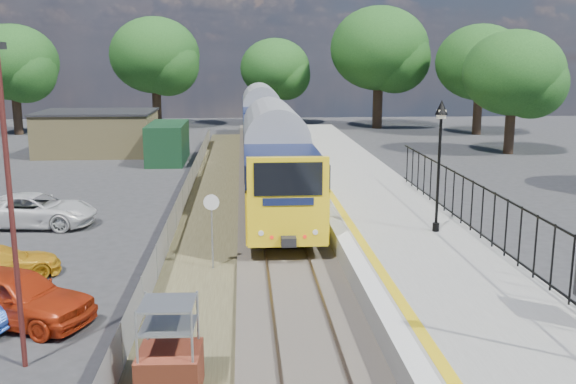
{
  "coord_description": "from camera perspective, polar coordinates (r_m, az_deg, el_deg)",
  "views": [
    {
      "loc": [
        -1.46,
        -15.44,
        6.89
      ],
      "look_at": [
        0.2,
        7.85,
        2.0
      ],
      "focal_mm": 40.0,
      "sensor_mm": 36.0,
      "label": 1
    }
  ],
  "objects": [
    {
      "name": "wire_fence",
      "position": [
        28.28,
        -9.53,
        -1.19
      ],
      "size": [
        0.06,
        52.0,
        1.2
      ],
      "color": "#999EA3",
      "rests_on": "ground"
    },
    {
      "name": "carpark_lamp",
      "position": [
        15.03,
        -23.52,
        0.14
      ],
      "size": [
        0.25,
        0.5,
        7.22
      ],
      "color": "#4D1D19",
      "rests_on": "ground"
    },
    {
      "name": "palisade_fence",
      "position": [
        20.05,
        19.65,
        -3.48
      ],
      "size": [
        0.12,
        26.0,
        2.0
      ],
      "color": "black",
      "rests_on": "platform"
    },
    {
      "name": "platform_edge",
      "position": [
        24.45,
        4.51,
        -2.37
      ],
      "size": [
        0.9,
        70.0,
        0.01
      ],
      "color": "silver",
      "rests_on": "platform"
    },
    {
      "name": "car_white",
      "position": [
        28.62,
        -21.57,
        -1.52
      ],
      "size": [
        5.17,
        2.76,
        1.38
      ],
      "primitive_type": "imported",
      "rotation": [
        0.0,
        0.0,
        1.48
      ],
      "color": "silver",
      "rests_on": "ground"
    },
    {
      "name": "car_red",
      "position": [
        18.54,
        -23.22,
        -8.52
      ],
      "size": [
        4.74,
        3.31,
        1.5
      ],
      "primitive_type": "imported",
      "rotation": [
        0.0,
        0.0,
        1.18
      ],
      "color": "#B42F10",
      "rests_on": "ground"
    },
    {
      "name": "brick_plinth",
      "position": [
        13.82,
        -10.5,
        -13.66
      ],
      "size": [
        1.33,
        1.33,
        2.07
      ],
      "rotation": [
        0.0,
        0.0,
        -0.04
      ],
      "color": "brown",
      "rests_on": "ground"
    },
    {
      "name": "track_bed",
      "position": [
        26.03,
        -1.77,
        -3.31
      ],
      "size": [
        5.9,
        80.0,
        0.29
      ],
      "color": "#473F38",
      "rests_on": "ground"
    },
    {
      "name": "ground",
      "position": [
        16.97,
        1.23,
        -12.13
      ],
      "size": [
        120.0,
        120.0,
        0.0
      ],
      "primitive_type": "plane",
      "color": "#2D2D30",
      "rests_on": "ground"
    },
    {
      "name": "victorian_lamp_north",
      "position": [
        22.63,
        13.39,
        4.93
      ],
      "size": [
        0.44,
        0.44,
        4.6
      ],
      "color": "black",
      "rests_on": "platform"
    },
    {
      "name": "platform",
      "position": [
        24.96,
        9.19,
        -3.28
      ],
      "size": [
        5.0,
        70.0,
        0.9
      ],
      "primitive_type": "cube",
      "color": "gray",
      "rests_on": "ground"
    },
    {
      "name": "train",
      "position": [
        41.15,
        -2.02,
        5.48
      ],
      "size": [
        2.82,
        40.83,
        3.51
      ],
      "color": "yellow",
      "rests_on": "ground"
    },
    {
      "name": "speed_sign",
      "position": [
        21.05,
        -6.79,
        -2.46
      ],
      "size": [
        0.52,
        0.11,
        2.57
      ],
      "rotation": [
        0.0,
        0.0,
        -0.04
      ],
      "color": "#999EA3",
      "rests_on": "ground"
    },
    {
      "name": "outbuilding",
      "position": [
        47.9,
        -15.48,
        4.97
      ],
      "size": [
        10.8,
        10.1,
        3.12
      ],
      "color": "tan",
      "rests_on": "ground"
    },
    {
      "name": "tree_line",
      "position": [
        57.51,
        -1.24,
        11.55
      ],
      "size": [
        56.8,
        43.8,
        11.88
      ],
      "color": "#332319",
      "rests_on": "ground"
    }
  ]
}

